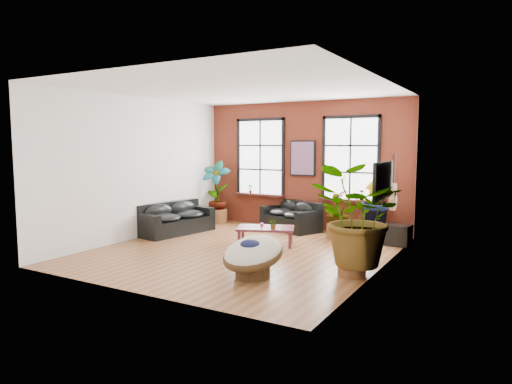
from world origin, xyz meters
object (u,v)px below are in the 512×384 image
(sofa_back, at_px, (292,217))
(sofa_left, at_px, (175,219))
(coffee_table, at_px, (266,229))
(papasan_chair, at_px, (253,255))

(sofa_back, height_order, sofa_left, sofa_left)
(coffee_table, xyz_separation_m, papasan_chair, (1.06, -2.42, 0.04))
(sofa_back, relative_size, sofa_left, 0.88)
(sofa_back, xyz_separation_m, sofa_left, (-2.45, -2.00, 0.01))
(sofa_left, xyz_separation_m, coffee_table, (2.76, -0.05, 0.00))
(sofa_left, distance_m, coffee_table, 2.76)
(coffee_table, bearing_deg, sofa_back, 75.38)
(sofa_left, height_order, papasan_chair, sofa_left)
(coffee_table, height_order, papasan_chair, papasan_chair)
(coffee_table, distance_m, papasan_chair, 2.64)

